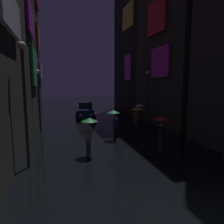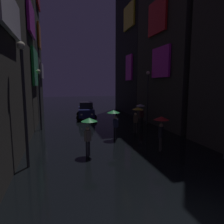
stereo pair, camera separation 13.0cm
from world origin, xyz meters
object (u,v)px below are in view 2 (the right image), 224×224
(streetlamp_left_far, at_px, (39,92))
(streetlamp_left_near, at_px, (24,92))
(pedestrian_far_right_clear, at_px, (141,109))
(pedestrian_near_crossing_green, at_px, (89,126))
(car_distant, at_px, (86,110))
(pedestrian_foreground_right_red, at_px, (161,124))
(pedestrian_foreground_left_yellow, at_px, (137,113))
(pedestrian_midstreet_left_green, at_px, (114,116))
(streetlamp_right_far, at_px, (148,91))

(streetlamp_left_far, bearing_deg, streetlamp_left_near, -90.00)
(streetlamp_left_near, bearing_deg, pedestrian_far_right_clear, 38.99)
(pedestrian_near_crossing_green, relative_size, streetlamp_left_far, 0.41)
(car_distant, height_order, streetlamp_left_far, streetlamp_left_far)
(pedestrian_foreground_right_red, xyz_separation_m, pedestrian_far_right_clear, (1.73, 6.94, 0.00))
(pedestrian_foreground_right_red, xyz_separation_m, car_distant, (-2.64, 12.60, -0.74))
(car_distant, bearing_deg, pedestrian_foreground_left_yellow, -69.26)
(pedestrian_midstreet_left_green, relative_size, pedestrian_foreground_right_red, 1.00)
(streetlamp_right_far, bearing_deg, streetlamp_left_near, -141.11)
(streetlamp_right_far, height_order, streetlamp_left_far, streetlamp_right_far)
(pedestrian_foreground_right_red, bearing_deg, pedestrian_far_right_clear, 76.00)
(pedestrian_foreground_right_red, height_order, streetlamp_left_far, streetlamp_left_far)
(pedestrian_foreground_left_yellow, relative_size, pedestrian_far_right_clear, 1.00)
(streetlamp_right_far, bearing_deg, pedestrian_far_right_clear, -141.99)
(pedestrian_midstreet_left_green, height_order, pedestrian_near_crossing_green, same)
(pedestrian_foreground_left_yellow, xyz_separation_m, streetlamp_right_far, (2.37, 3.13, 1.61))
(pedestrian_midstreet_left_green, relative_size, streetlamp_left_near, 0.36)
(car_distant, height_order, streetlamp_right_far, streetlamp_right_far)
(pedestrian_far_right_clear, bearing_deg, streetlamp_left_far, 173.92)
(pedestrian_midstreet_left_green, bearing_deg, pedestrian_far_right_clear, 44.52)
(pedestrian_near_crossing_green, relative_size, pedestrian_foreground_left_yellow, 1.00)
(pedestrian_near_crossing_green, distance_m, pedestrian_foreground_right_red, 4.20)
(pedestrian_foreground_right_red, distance_m, streetlamp_left_near, 7.51)
(streetlamp_right_far, distance_m, streetlamp_left_far, 10.00)
(pedestrian_foreground_right_red, bearing_deg, streetlamp_left_near, -177.42)
(car_distant, xyz_separation_m, streetlamp_left_far, (-4.60, -4.70, 2.34))
(pedestrian_far_right_clear, xyz_separation_m, streetlamp_right_far, (1.02, 0.80, 1.61))
(pedestrian_midstreet_left_green, xyz_separation_m, streetlamp_left_far, (-5.36, 4.51, 1.60))
(pedestrian_midstreet_left_green, relative_size, pedestrian_near_crossing_green, 1.00)
(pedestrian_foreground_left_yellow, xyz_separation_m, car_distant, (-3.03, 8.00, -0.74))
(pedestrian_foreground_left_yellow, height_order, pedestrian_foreground_right_red, same)
(pedestrian_far_right_clear, xyz_separation_m, streetlamp_left_near, (-8.98, -7.27, 1.96))
(pedestrian_midstreet_left_green, xyz_separation_m, car_distant, (-0.76, 9.22, -0.74))
(pedestrian_midstreet_left_green, height_order, streetlamp_left_far, streetlamp_left_far)
(streetlamp_left_far, bearing_deg, pedestrian_near_crossing_green, -67.31)
(pedestrian_foreground_right_red, relative_size, car_distant, 0.49)
(pedestrian_near_crossing_green, relative_size, streetlamp_right_far, 0.41)
(pedestrian_near_crossing_green, bearing_deg, pedestrian_far_right_clear, 47.44)
(streetlamp_left_far, bearing_deg, pedestrian_foreground_right_red, -47.46)
(car_distant, distance_m, streetlamp_left_near, 13.99)
(pedestrian_midstreet_left_green, bearing_deg, streetlamp_left_far, 139.90)
(pedestrian_foreground_left_yellow, height_order, streetlamp_right_far, streetlamp_right_far)
(pedestrian_near_crossing_green, height_order, pedestrian_far_right_clear, same)
(pedestrian_midstreet_left_green, height_order, pedestrian_foreground_right_red, same)
(pedestrian_midstreet_left_green, bearing_deg, car_distant, 94.70)
(pedestrian_foreground_right_red, distance_m, car_distant, 12.90)
(streetlamp_left_near, distance_m, streetlamp_left_far, 8.23)
(pedestrian_near_crossing_green, xyz_separation_m, streetlamp_left_far, (-3.08, 7.38, 1.60))
(pedestrian_midstreet_left_green, distance_m, pedestrian_foreground_right_red, 3.87)
(pedestrian_foreground_left_yellow, relative_size, car_distant, 0.49)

